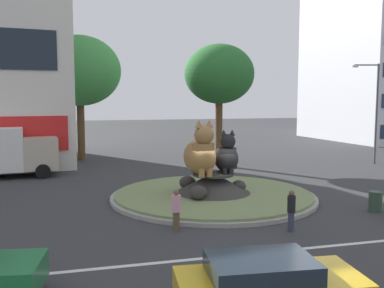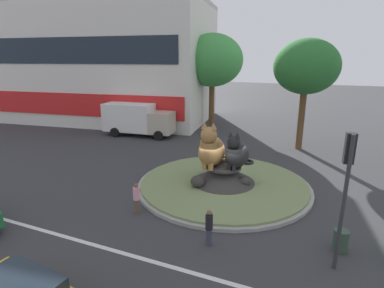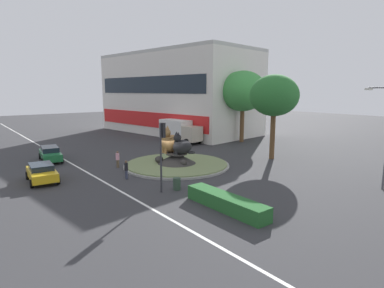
% 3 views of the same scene
% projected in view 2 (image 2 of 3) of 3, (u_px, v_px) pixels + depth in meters
% --- Properties ---
extents(ground_plane, '(160.00, 160.00, 0.00)m').
position_uv_depth(ground_plane, '(223.00, 186.00, 17.98)').
color(ground_plane, '#333335').
extents(lane_centreline, '(112.00, 0.20, 0.01)m').
position_uv_depth(lane_centreline, '(162.00, 264.00, 11.15)').
color(lane_centreline, silver).
rests_on(lane_centreline, ground).
extents(roundabout_island, '(10.11, 10.11, 1.27)m').
position_uv_depth(roundabout_island, '(223.00, 180.00, 17.88)').
color(roundabout_island, gray).
rests_on(roundabout_island, ground).
extents(cat_statue_tabby, '(1.77, 2.81, 2.68)m').
position_uv_depth(cat_statue_tabby, '(211.00, 150.00, 17.42)').
color(cat_statue_tabby, '#9E703D').
rests_on(cat_statue_tabby, roundabout_island).
extents(cat_statue_black, '(1.71, 2.21, 2.16)m').
position_uv_depth(cat_statue_black, '(237.00, 154.00, 17.19)').
color(cat_statue_black, black).
rests_on(cat_statue_black, roundabout_island).
extents(traffic_light_mast, '(0.35, 0.46, 4.99)m').
position_uv_depth(traffic_light_mast, '(346.00, 177.00, 10.12)').
color(traffic_light_mast, '#2D2D33').
rests_on(traffic_light_mast, ground).
extents(shophouse_block, '(28.95, 16.71, 13.51)m').
position_uv_depth(shophouse_block, '(97.00, 63.00, 37.29)').
color(shophouse_block, silver).
rests_on(shophouse_block, ground).
extents(broadleaf_tree_behind_island, '(6.53, 6.53, 9.89)m').
position_uv_depth(broadleaf_tree_behind_island, '(212.00, 61.00, 32.21)').
color(broadleaf_tree_behind_island, brown).
rests_on(broadleaf_tree_behind_island, ground).
extents(second_tree_near_tower, '(5.05, 5.05, 8.84)m').
position_uv_depth(second_tree_near_tower, '(306.00, 67.00, 23.63)').
color(second_tree_near_tower, brown).
rests_on(second_tree_near_tower, ground).
extents(pedestrian_black_shirt, '(0.30, 0.30, 1.56)m').
position_uv_depth(pedestrian_black_shirt, '(209.00, 227.00, 12.09)').
color(pedestrian_black_shirt, '#33384C').
rests_on(pedestrian_black_shirt, ground).
extents(pedestrian_pink_shirt, '(0.34, 0.34, 1.57)m').
position_uv_depth(pedestrian_pink_shirt, '(137.00, 198.00, 14.63)').
color(pedestrian_pink_shirt, brown).
rests_on(pedestrian_pink_shirt, ground).
extents(delivery_box_truck, '(7.06, 2.96, 3.10)m').
position_uv_depth(delivery_box_truck, '(137.00, 119.00, 29.25)').
color(delivery_box_truck, '#B7AD99').
rests_on(delivery_box_truck, ground).
extents(litter_bin, '(0.56, 0.56, 0.90)m').
position_uv_depth(litter_bin, '(340.00, 241.00, 11.82)').
color(litter_bin, '#2D4233').
rests_on(litter_bin, ground).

